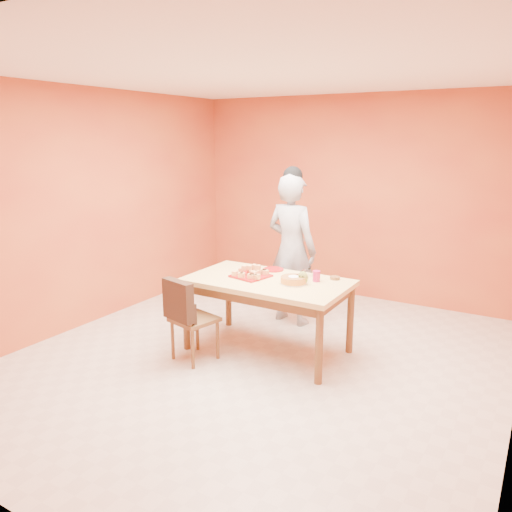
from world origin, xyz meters
The scene contains 16 objects.
floor centered at (0.00, 0.00, 0.00)m, with size 5.00×5.00×0.00m, color beige.
ceiling centered at (0.00, 0.00, 2.70)m, with size 5.00×5.00×0.00m, color white.
wall_back centered at (0.00, 2.50, 1.35)m, with size 4.50×4.50×0.00m, color #C3602D.
wall_left centered at (-2.25, 0.00, 1.35)m, with size 5.00×5.00×0.00m, color #C3602D.
dining_table centered at (-0.04, 0.26, 0.67)m, with size 1.60×0.90×0.76m.
dining_chair centered at (-0.55, -0.30, 0.44)m, with size 0.47×0.53×0.85m.
pastry_pile centered at (-0.24, 0.26, 0.83)m, with size 0.29×0.29×0.10m, color #E0A95F, non-canonical shape.
person centered at (-0.22, 1.13, 0.88)m, with size 0.64×0.42×1.75m, color #99999C.
pastry_platter centered at (-0.24, 0.26, 0.77)m, with size 0.33×0.33×0.02m, color maroon.
red_dinner_plate centered at (-0.17, 0.61, 0.77)m, with size 0.22×0.22×0.01m, color maroon.
white_cake_plate centered at (0.25, 0.26, 0.77)m, with size 0.25×0.25×0.01m, color white.
sponge_cake centered at (0.25, 0.26, 0.80)m, with size 0.25×0.25×0.06m, color gold.
cake_server centered at (0.26, 0.44, 0.84)m, with size 0.04×0.23×0.01m, color silver.
egg_ornament centered at (0.33, 0.29, 0.82)m, with size 0.10×0.08×0.13m, color olive.
magenta_glass centered at (0.40, 0.45, 0.81)m, with size 0.08×0.08×0.11m, color #B41B59.
checker_tin centered at (0.53, 0.61, 0.77)m, with size 0.10×0.10×0.03m, color #32210D.
Camera 1 is at (2.31, -3.92, 2.15)m, focal length 35.00 mm.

